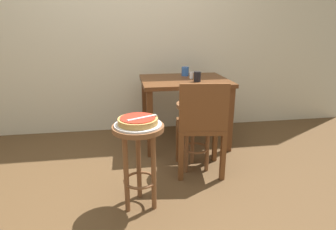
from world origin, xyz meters
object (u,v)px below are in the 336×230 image
Objects in this scene: stool_middle at (196,122)px; wooden_chair at (201,125)px; serving_plate_middle at (197,103)px; condiment_shaker at (191,75)px; pizza_foreground at (138,121)px; cup_near_edge at (197,77)px; stool_foreground at (139,148)px; pizza_middle at (197,100)px; dining_table at (184,89)px; serving_plate_foreground at (138,125)px; pizza_server_knife at (142,118)px; cup_far_edge at (185,71)px.

wooden_chair is (0.02, -0.09, 0.00)m from stool_middle.
condiment_shaker reaches higher than serving_plate_middle.
cup_near_edge reaches higher than pizza_foreground.
cup_near_edge is 0.12× the size of wooden_chair.
cup_near_edge reaches higher than stool_foreground.
pizza_middle is 0.65m from dining_table.
cup_near_edge is (0.67, 0.97, 0.11)m from pizza_foreground.
stool_foreground is 1.28m from dining_table.
pizza_middle is at bearing 41.95° from pizza_foreground.
dining_table is 12.96× the size of condiment_shaker.
pizza_foreground is (0.00, 0.00, 0.03)m from serving_plate_foreground.
stool_foreground is 1.22m from cup_near_edge.
serving_plate_middle is 0.33× the size of dining_table.
pizza_server_knife is (-0.64, -0.99, -0.09)m from cup_near_edge.
pizza_server_knife reaches higher than serving_plate_middle.
dining_table is (0.03, 0.65, -0.05)m from pizza_middle.
stool_foreground is 1.36m from condiment_shaker.
cup_far_edge reaches higher than serving_plate_foreground.
wooden_chair reaches higher than dining_table.
cup_far_edge is at bearing 41.81° from pizza_server_knife.
pizza_foreground is 0.90× the size of serving_plate_middle.
pizza_foreground reaches higher than stool_middle.
pizza_foreground is 0.32× the size of wooden_chair.
condiment_shaker is (0.65, 1.16, 0.10)m from pizza_foreground.
stool_middle is at bearing 41.95° from serving_plate_foreground.
stool_middle is at bearing 0.00° from serving_plate_middle.
cup_near_edge is at bearing 75.30° from pizza_middle.
stool_foreground is 0.75m from pizza_middle.
cup_far_edge is at bearing 84.66° from pizza_middle.
pizza_middle is 0.86m from cup_far_edge.
dining_table is 4.23× the size of pizza_server_knife.
pizza_foreground is 2.66× the size of cup_far_edge.
cup_near_edge is at bearing 75.30° from serving_plate_middle.
serving_plate_foreground is 0.38× the size of wooden_chair.
dining_table reaches higher than pizza_middle.
stool_foreground is 2.32× the size of pizza_foreground.
stool_foreground is at bearing -144.92° from wooden_chair.
wooden_chair is at bearing 35.08° from serving_plate_foreground.
pizza_foreground is 0.04m from pizza_server_knife.
cup_far_edge is 0.99m from wooden_chair.
stool_middle is at bearing 41.95° from pizza_foreground.
wooden_chair is at bearing -90.73° from dining_table.
stool_foreground is at bearing -138.05° from stool_middle.
stool_foreground is 0.20m from pizza_foreground.
stool_middle is at bearing -92.59° from dining_table.
stool_middle is 0.68× the size of dining_table.
pizza_server_knife is (-0.54, -1.16, 0.08)m from dining_table.
pizza_server_knife is (-0.62, -1.18, -0.07)m from condiment_shaker.
pizza_server_knife reaches higher than stool_middle.
stool_foreground is 1.50m from cup_far_edge.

